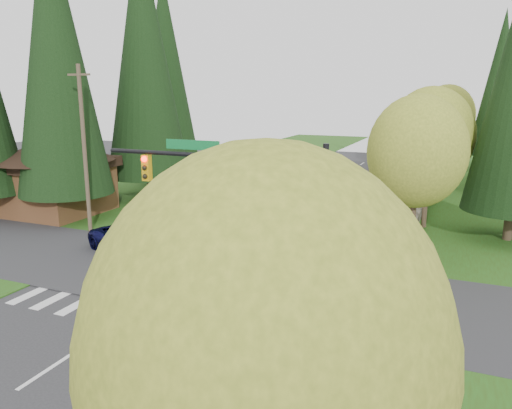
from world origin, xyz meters
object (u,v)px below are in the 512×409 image
Objects in this scene: sedan_champagne at (198,332)px; parked_car_a at (356,224)px; parked_car_d at (403,169)px; parked_car_b at (377,198)px; parked_car_c at (386,189)px; suv_navy at (132,240)px; parked_car_e at (408,160)px.

sedan_champagne reaches higher than parked_car_a.
parked_car_d is (1.82, 39.40, -0.01)m from sedan_champagne.
parked_car_b is 1.36× the size of parked_car_c.
parked_car_c is at bearing -5.84° from suv_navy.
sedan_champagne is at bearing -98.93° from parked_car_e.
parked_car_d is (0.00, 11.36, 0.06)m from parked_car_c.
parked_car_d is at bearing 87.91° from parked_car_a.
suv_navy is 18.96m from parked_car_b.
sedan_champagne is at bearing -99.81° from parked_car_d.
sedan_champagne is 39.44m from parked_car_d.
parked_car_e is (-0.43, 23.56, -0.11)m from parked_car_b.
suv_navy is 33.32m from parked_car_d.
parked_car_a is 11.97m from parked_car_c.
parked_car_e is at bearing 6.86° from suv_navy.
parked_car_b reaches higher than parked_car_d.
parked_car_e reaches higher than parked_car_a.
parked_car_e is at bearing 88.71° from parked_car_a.
suv_navy is 1.03× the size of parked_car_b.
parked_car_d is (10.17, 31.73, -0.06)m from suv_navy.
parked_car_a is at bearing -89.47° from parked_car_c.
sedan_champagne is 1.06× the size of parked_car_d.
parked_car_c is at bearing 93.27° from parked_car_b.
suv_navy is at bearing -114.94° from parked_car_d.
parked_car_d reaches higher than parked_car_e.
sedan_champagne is at bearing -111.87° from suv_navy.
parked_car_c is (0.00, 11.97, -0.00)m from parked_car_a.
parked_car_c is (1.82, 28.04, -0.08)m from sedan_champagne.
parked_car_c is at bearing 93.33° from sedan_champagne.
sedan_champagne is 16.18m from parked_car_a.
parked_car_a is at bearing 90.58° from sedan_champagne.
parked_car_a is 0.92× the size of parked_car_d.
suv_navy is at bearing -142.51° from parked_car_a.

